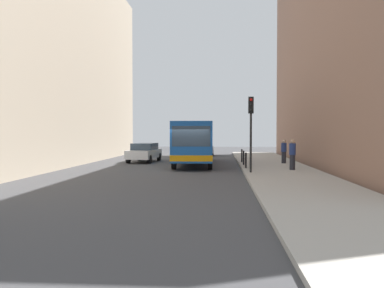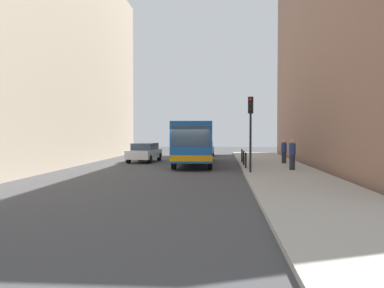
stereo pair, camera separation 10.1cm
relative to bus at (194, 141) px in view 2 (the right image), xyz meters
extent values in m
plane|color=#424244|center=(0.03, -4.93, -1.73)|extent=(80.00, 80.00, 0.00)
cube|color=#ADA89E|center=(5.43, -4.93, -1.65)|extent=(4.40, 40.00, 0.15)
cube|color=#B2A38C|center=(-11.47, -0.93, 6.35)|extent=(7.00, 32.00, 16.15)
cube|color=#936B56|center=(11.53, -0.93, 7.27)|extent=(7.00, 32.00, 18.00)
cube|color=#19519E|center=(0.00, -0.11, 0.02)|extent=(2.94, 11.09, 2.50)
cube|color=orange|center=(0.00, -0.11, -0.93)|extent=(2.96, 11.11, 0.36)
cube|color=#2D3D4C|center=(0.23, -5.58, 0.37)|extent=(2.26, 0.15, 1.20)
cube|color=#2D3D4C|center=(-0.02, 0.39, 0.37)|extent=(2.90, 9.49, 1.00)
cylinder|color=black|center=(1.29, -3.96, -1.23)|extent=(0.32, 1.01, 1.00)
cylinder|color=black|center=(-0.97, -4.05, -1.23)|extent=(0.32, 1.01, 1.00)
cylinder|color=black|center=(0.98, 3.84, -1.23)|extent=(0.32, 1.01, 1.00)
cylinder|color=black|center=(-1.28, 3.75, -1.23)|extent=(0.32, 1.01, 1.00)
cube|color=silver|center=(-4.04, 1.89, -1.09)|extent=(2.14, 4.53, 0.64)
cube|color=#2D3D4C|center=(-4.03, 2.04, -0.51)|extent=(1.79, 2.58, 0.52)
cylinder|color=black|center=(-3.34, 0.33, -1.41)|extent=(0.27, 0.66, 0.64)
cylinder|color=black|center=(-4.97, 0.46, -1.41)|extent=(0.27, 0.66, 0.64)
cylinder|color=black|center=(-3.10, 3.32, -1.41)|extent=(0.27, 0.66, 0.64)
cylinder|color=black|center=(-4.74, 3.45, -1.41)|extent=(0.27, 0.66, 0.64)
cube|color=#A5A8AD|center=(0.25, 11.33, -1.09)|extent=(1.97, 4.47, 0.64)
cube|color=#2D3D4C|center=(0.25, 11.48, -0.51)|extent=(1.69, 2.52, 0.52)
cylinder|color=black|center=(1.13, 9.86, -1.41)|extent=(0.24, 0.65, 0.64)
cylinder|color=black|center=(-0.51, 9.80, -1.41)|extent=(0.24, 0.65, 0.64)
cylinder|color=black|center=(1.01, 12.86, -1.41)|extent=(0.24, 0.65, 0.64)
cylinder|color=black|center=(-0.63, 12.80, -1.41)|extent=(0.24, 0.65, 0.64)
cylinder|color=black|center=(3.58, -6.97, 0.02)|extent=(0.12, 0.12, 3.20)
cube|color=black|center=(3.58, -6.97, 2.07)|extent=(0.28, 0.24, 0.90)
sphere|color=red|center=(3.58, -7.10, 2.35)|extent=(0.16, 0.16, 0.16)
sphere|color=black|center=(3.58, -7.10, 2.07)|extent=(0.16, 0.16, 0.16)
sphere|color=black|center=(3.58, -7.10, 1.79)|extent=(0.16, 0.16, 0.16)
cylinder|color=black|center=(3.48, -4.42, -1.10)|extent=(0.11, 0.11, 0.95)
cylinder|color=black|center=(3.48, -2.05, -1.10)|extent=(0.11, 0.11, 0.95)
cylinder|color=black|center=(3.48, 0.32, -1.10)|extent=(0.11, 0.11, 0.95)
cylinder|color=#26262D|center=(6.12, -5.31, -1.14)|extent=(0.32, 0.32, 0.87)
cylinder|color=navy|center=(6.12, -5.31, -0.37)|extent=(0.38, 0.38, 0.67)
sphere|color=tan|center=(6.12, -5.31, 0.08)|extent=(0.24, 0.24, 0.24)
cylinder|color=#26262D|center=(6.39, -0.45, -1.17)|extent=(0.32, 0.32, 0.81)
cylinder|color=navy|center=(6.39, -0.45, -0.46)|extent=(0.38, 0.38, 0.62)
sphere|color=beige|center=(6.39, -0.45, -0.03)|extent=(0.22, 0.22, 0.22)
camera|label=1|loc=(1.97, -28.33, 0.60)|focal=36.55mm
camera|label=2|loc=(2.07, -28.32, 0.60)|focal=36.55mm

